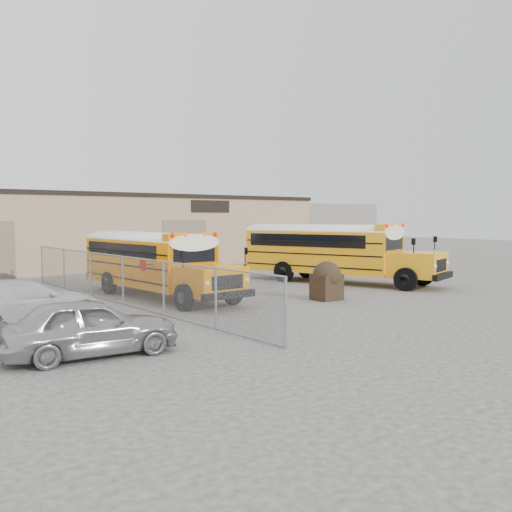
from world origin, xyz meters
TOP-DOWN VIEW (x-y plane):
  - ground at (0.00, 0.00)m, footprint 120.00×120.00m
  - warehouse at (-0.00, 19.99)m, footprint 30.20×10.20m
  - chainlink_fence at (-6.00, 3.00)m, footprint 0.07×18.07m
  - distant_building_right at (24.00, 24.00)m, footprint 10.00×8.00m
  - school_bus_left at (-4.24, 9.71)m, footprint 2.82×9.16m
  - school_bus_right at (3.41, 8.94)m, footprint 5.24×10.25m
  - tarp_bundle at (0.71, -0.85)m, footprint 1.11×1.11m
  - car_silver at (-10.05, -3.71)m, footprint 4.23×2.08m
  - car_white at (-10.19, 1.00)m, footprint 5.12×2.80m

SIDE VIEW (x-z plane):
  - ground at x=0.00m, z-range 0.00..0.00m
  - car_silver at x=-10.05m, z-range 0.00..1.39m
  - car_white at x=-10.19m, z-range 0.00..1.41m
  - tarp_bundle at x=0.71m, z-range 0.02..1.53m
  - chainlink_fence at x=-6.00m, z-range 0.00..1.80m
  - school_bus_left at x=-4.24m, z-range 0.21..2.87m
  - school_bus_right at x=3.41m, z-range 0.23..3.15m
  - distant_building_right at x=24.00m, z-range 0.00..4.40m
  - warehouse at x=0.00m, z-range 0.04..4.71m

